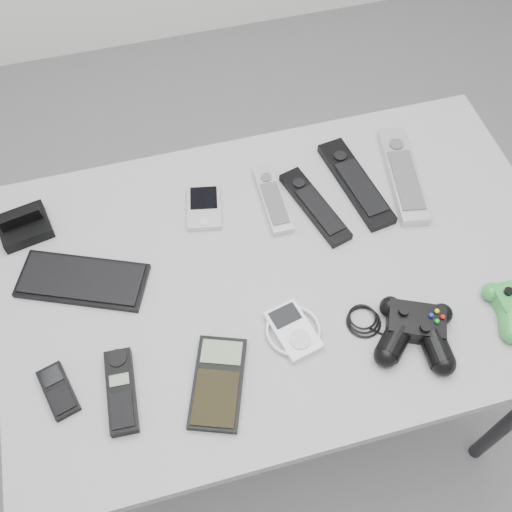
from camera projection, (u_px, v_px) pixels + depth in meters
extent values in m
plane|color=slate|center=(310.00, 416.00, 1.70)|extent=(3.50, 3.50, 0.00)
cube|color=gray|center=(286.00, 271.00, 1.14)|extent=(1.07, 0.69, 0.03)
cylinder|color=black|center=(65.00, 290.00, 1.53)|extent=(0.03, 0.03, 0.69)
cylinder|color=black|center=(417.00, 211.00, 1.66)|extent=(0.03, 0.03, 0.69)
cube|color=black|center=(82.00, 280.00, 1.11)|extent=(0.26, 0.18, 0.01)
cube|color=black|center=(22.00, 222.00, 1.16)|extent=(0.11, 0.10, 0.05)
cube|color=#BBBAC2|center=(204.00, 208.00, 1.20)|extent=(0.09, 0.11, 0.02)
cube|color=#BBBAC2|center=(272.00, 199.00, 1.21)|extent=(0.05, 0.17, 0.02)
cube|color=black|center=(315.00, 206.00, 1.20)|extent=(0.10, 0.20, 0.02)
cube|color=black|center=(356.00, 182.00, 1.23)|extent=(0.09, 0.24, 0.02)
cube|color=#B8B8BF|center=(403.00, 174.00, 1.24)|extent=(0.10, 0.25, 0.03)
cube|color=black|center=(58.00, 391.00, 0.99)|extent=(0.07, 0.10, 0.02)
cube|color=black|center=(121.00, 391.00, 0.99)|extent=(0.05, 0.15, 0.02)
cube|color=black|center=(218.00, 383.00, 1.00)|extent=(0.13, 0.18, 0.02)
cube|color=silver|center=(293.00, 330.00, 1.05)|extent=(0.12, 0.12, 0.02)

